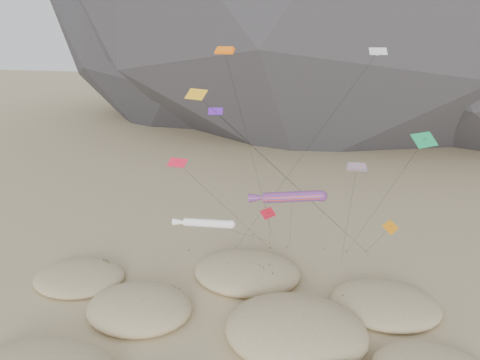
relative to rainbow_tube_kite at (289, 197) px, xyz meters
name	(u,v)px	position (x,y,z in m)	size (l,w,h in m)	color
dunes	(226,336)	(-4.80, -9.90, -11.45)	(50.79, 35.41, 4.30)	#CCB789
dune_grass	(241,328)	(-3.58, -8.56, -11.30)	(41.53, 26.47, 1.55)	black
kite_stakes	(283,248)	(-1.80, 11.33, -12.01)	(24.28, 7.45, 0.30)	#3F2D1E
rainbow_tube_kite	(289,197)	(0.00, 0.00, 0.00)	(8.59, 12.64, 13.11)	red
white_tube_kite	(205,223)	(-8.75, -3.10, -2.59)	(8.20, 17.23, 10.29)	white
orange_parafoil	(226,54)	(-8.23, 5.00, 14.63)	(5.60, 11.34, 27.68)	orange
multi_parafoil	(356,169)	(6.82, -0.48, 3.82)	(2.10, 11.03, 16.59)	red
delta_kites	(302,150)	(1.24, -1.01, 5.67)	(26.59, 17.50, 27.80)	orange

